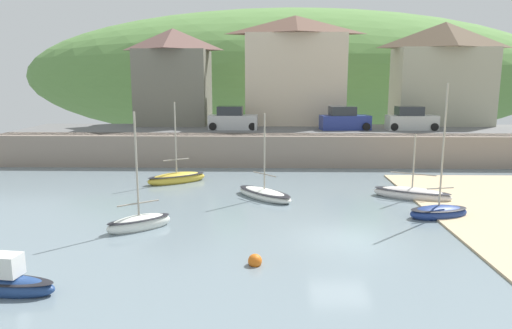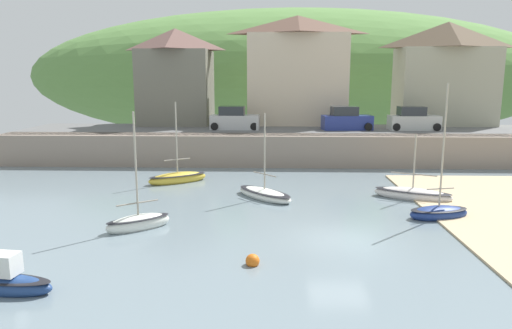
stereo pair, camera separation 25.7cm
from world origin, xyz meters
name	(u,v)px [view 1 (the left image)]	position (x,y,z in m)	size (l,w,h in m)	color
quay_seawall	(307,147)	(0.00, 17.50, 1.36)	(48.00, 9.40, 2.40)	gray
hillside_backdrop	(291,76)	(0.62, 55.20, 6.85)	(80.00, 44.00, 19.56)	#5B8A44
waterfront_building_left	(174,76)	(-11.77, 25.20, 6.84)	(6.65, 6.29, 8.74)	slate
waterfront_building_centre	(295,70)	(-0.57, 25.20, 7.39)	(9.29, 4.71, 9.83)	beige
waterfront_building_right	(443,73)	(12.96, 25.20, 7.11)	(8.82, 4.70, 9.24)	#A1A087
dinghy_open_wooden	(439,212)	(5.28, 3.35, 0.29)	(3.22, 1.97, 6.68)	navy
sailboat_blue_trim	(177,178)	(-9.00, 10.77, 0.29)	(3.94, 3.07, 5.41)	gold
fishing_boat_green	(3,282)	(-11.57, -5.20, 0.35)	(3.64, 1.40, 1.45)	navy
rowboat_small_beached	(139,223)	(-8.91, 1.21, 0.31)	(2.96, 2.51, 5.50)	white
motorboat_with_cabin	(264,194)	(-3.27, 6.90, 0.24)	(3.78, 3.93, 4.95)	white
sailboat_white_hull	(412,194)	(5.08, 6.98, 0.27)	(4.40, 2.93, 3.87)	silver
parked_car_near_slipway	(233,120)	(-6.04, 20.70, 3.20)	(4.15, 1.83, 1.95)	#B7BABB
parked_car_by_wall	(344,120)	(3.39, 20.70, 3.20)	(4.25, 2.10, 1.95)	navy
parked_car_end_of_row	(411,120)	(8.98, 20.70, 3.20)	(4.14, 1.82, 1.95)	#B8BBB7
mooring_buoy	(255,261)	(-3.58, -2.80, 0.16)	(0.52, 0.52, 0.52)	orange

